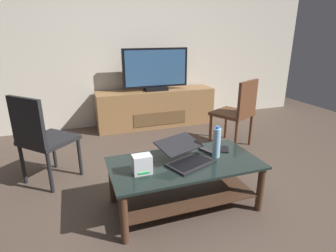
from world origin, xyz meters
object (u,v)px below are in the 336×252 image
(television, at_px, (156,70))
(laptop, at_px, (186,155))
(tv_remote, at_px, (207,151))
(media_cabinet, at_px, (156,108))
(cell_phone, at_px, (224,149))
(water_bottle_near, at_px, (217,143))
(side_chair, at_px, (41,136))
(router_box, at_px, (142,164))
(dining_chair, at_px, (238,110))
(coffee_table, at_px, (185,176))

(television, relative_size, laptop, 2.12)
(television, height_order, tv_remote, television)
(media_cabinet, bearing_deg, laptop, -100.60)
(cell_phone, bearing_deg, laptop, -136.63)
(television, distance_m, water_bottle_near, 2.19)
(laptop, height_order, water_bottle_near, water_bottle_near)
(cell_phone, bearing_deg, tv_remote, -154.63)
(water_bottle_near, distance_m, cell_phone, 0.22)
(side_chair, xyz_separation_m, router_box, (0.77, -0.88, -0.01))
(television, distance_m, dining_chair, 1.44)
(water_bottle_near, xyz_separation_m, cell_phone, (0.15, 0.11, -0.13))
(cell_phone, bearing_deg, television, 120.11)
(cell_phone, bearing_deg, router_box, -138.44)
(media_cabinet, relative_size, router_box, 12.55)
(laptop, distance_m, water_bottle_near, 0.29)
(television, bearing_deg, tv_remote, -94.32)
(dining_chair, bearing_deg, side_chair, -175.87)
(television, bearing_deg, cell_phone, -89.40)
(router_box, bearing_deg, side_chair, 131.12)
(television, height_order, cell_phone, television)
(water_bottle_near, bearing_deg, laptop, 179.83)
(tv_remote, bearing_deg, router_box, 173.38)
(television, height_order, water_bottle_near, television)
(tv_remote, bearing_deg, coffee_table, -177.97)
(television, xyz_separation_m, dining_chair, (0.73, -1.18, -0.39))
(media_cabinet, bearing_deg, tv_remote, -94.27)
(television, height_order, side_chair, television)
(dining_chair, distance_m, tv_remote, 1.23)
(tv_remote, bearing_deg, television, 62.80)
(coffee_table, bearing_deg, laptop, 20.26)
(television, relative_size, router_box, 6.91)
(coffee_table, height_order, dining_chair, dining_chair)
(side_chair, bearing_deg, cell_phone, -24.01)
(water_bottle_near, xyz_separation_m, tv_remote, (-0.03, 0.12, -0.12))
(router_box, xyz_separation_m, cell_phone, (0.82, 0.17, -0.07))
(dining_chair, bearing_deg, coffee_table, -139.35)
(cell_phone, bearing_deg, coffee_table, -136.51)
(coffee_table, xyz_separation_m, router_box, (-0.38, -0.07, 0.20))
(water_bottle_near, relative_size, tv_remote, 1.73)
(dining_chair, relative_size, water_bottle_near, 3.21)
(dining_chair, relative_size, router_box, 6.00)
(side_chair, xyz_separation_m, laptop, (1.16, -0.81, -0.02))
(media_cabinet, relative_size, dining_chair, 2.09)
(side_chair, relative_size, laptop, 1.87)
(television, distance_m, tv_remote, 2.10)
(side_chair, xyz_separation_m, tv_remote, (1.41, -0.69, -0.07))
(television, height_order, router_box, television)
(water_bottle_near, bearing_deg, coffee_table, -179.59)
(coffee_table, distance_m, dining_chair, 1.52)
(tv_remote, bearing_deg, dining_chair, 21.43)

